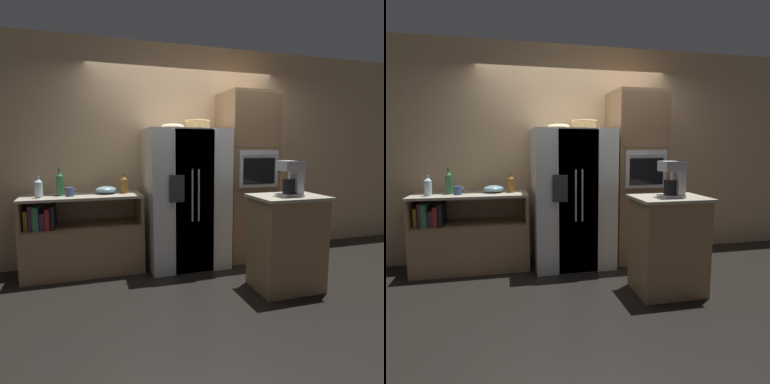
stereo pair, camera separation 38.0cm
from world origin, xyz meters
TOP-DOWN VIEW (x-y plane):
  - ground_plane at (0.00, 0.00)m, footprint 20.00×20.00m
  - wall_back at (0.00, 0.43)m, footprint 12.00×0.06m
  - counter_left at (-1.36, 0.12)m, footprint 1.35×0.56m
  - refrigerator at (-0.11, 0.02)m, footprint 0.96×0.79m
  - wall_oven at (0.75, 0.08)m, footprint 0.64×0.71m
  - island_counter at (0.67, -1.03)m, footprint 0.72×0.56m
  - wicker_basket at (0.04, 0.01)m, footprint 0.31×0.31m
  - fruit_bowl at (-0.28, -0.03)m, footprint 0.27×0.27m
  - bottle_tall at (-1.79, 0.05)m, footprint 0.08×0.08m
  - bottle_short at (-0.85, 0.14)m, footprint 0.08×0.08m
  - bottle_wide at (-1.58, 0.14)m, footprint 0.08×0.08m
  - mug at (-1.47, 0.07)m, footprint 0.13×0.09m
  - mixing_bowl at (-1.07, 0.17)m, footprint 0.25×0.25m
  - coffee_maker at (0.69, -1.06)m, footprint 0.22×0.20m

SIDE VIEW (x-z plane):
  - ground_plane at x=0.00m, z-range 0.00..0.00m
  - counter_left at x=-1.36m, z-range -0.12..0.81m
  - island_counter at x=0.67m, z-range 0.00..0.99m
  - refrigerator at x=-0.11m, z-range 0.00..1.70m
  - mixing_bowl at x=-1.07m, z-range 0.93..1.02m
  - mug at x=-1.47m, z-range 0.93..1.03m
  - bottle_short at x=-0.85m, z-range 0.92..1.15m
  - bottle_tall at x=-1.79m, z-range 0.92..1.16m
  - bottle_wide at x=-1.58m, z-range 0.91..1.22m
  - wall_oven at x=0.75m, z-range 0.00..2.18m
  - coffee_maker at x=0.69m, z-range 1.01..1.36m
  - wall_back at x=0.00m, z-range 0.00..2.80m
  - fruit_bowl at x=-0.28m, z-range 1.70..1.76m
  - wicker_basket at x=0.04m, z-range 1.71..1.81m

